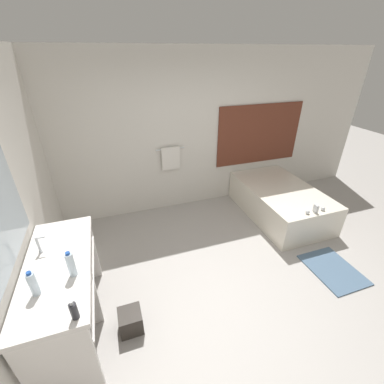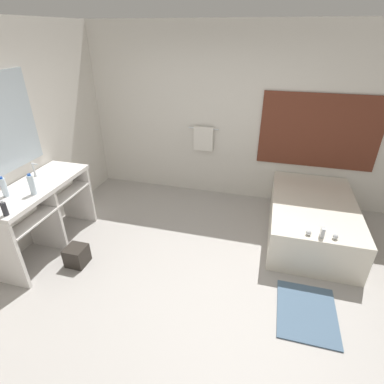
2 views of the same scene
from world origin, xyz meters
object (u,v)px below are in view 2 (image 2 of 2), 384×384
object	(u,v)px
water_bottle_2	(4,187)
soap_dispenser	(4,209)
bathtub	(312,217)
waste_bin	(77,256)
water_bottle_1	(32,185)

from	to	relation	value
water_bottle_2	soap_dispenser	xyz separation A→B (m)	(0.30, -0.32, -0.04)
bathtub	waste_bin	world-z (taller)	bathtub
bathtub	water_bottle_2	xyz separation A→B (m)	(-3.45, -1.47, 0.74)
water_bottle_1	waste_bin	world-z (taller)	water_bottle_1
bathtub	water_bottle_2	distance (m)	3.83
soap_dispenser	water_bottle_1	bearing A→B (deg)	94.85
bathtub	water_bottle_2	size ratio (longest dim) A/B	7.58
soap_dispenser	waste_bin	bearing A→B (deg)	50.52
soap_dispenser	waste_bin	size ratio (longest dim) A/B	0.70
water_bottle_2	waste_bin	bearing A→B (deg)	8.88
bathtub	water_bottle_2	world-z (taller)	water_bottle_2
bathtub	waste_bin	size ratio (longest dim) A/B	7.31
water_bottle_1	soap_dispenser	world-z (taller)	water_bottle_1
waste_bin	water_bottle_1	bearing A→B (deg)	177.84
water_bottle_2	waste_bin	world-z (taller)	water_bottle_2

